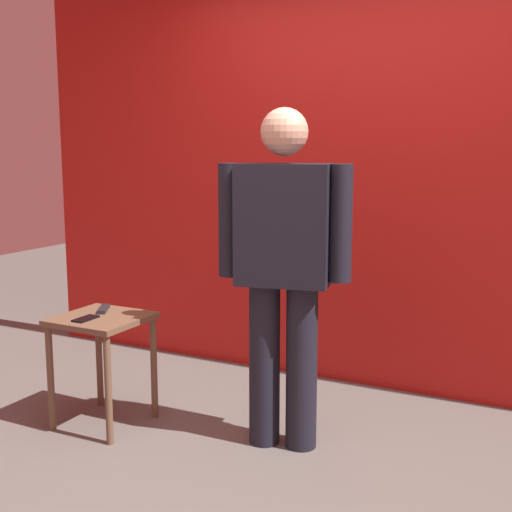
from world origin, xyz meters
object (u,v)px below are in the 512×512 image
at_px(side_table, 102,337).
at_px(cell_phone, 86,319).
at_px(tv_remote, 103,309).
at_px(standing_person, 284,262).

height_order(side_table, cell_phone, cell_phone).
xyz_separation_m(side_table, tv_remote, (-0.07, 0.10, 0.12)).
distance_m(standing_person, tv_remote, 1.09).
relative_size(side_table, cell_phone, 4.16).
xyz_separation_m(side_table, cell_phone, (-0.03, -0.09, 0.12)).
xyz_separation_m(standing_person, cell_phone, (-0.99, -0.30, -0.33)).
height_order(cell_phone, tv_remote, tv_remote).
distance_m(side_table, tv_remote, 0.17).
relative_size(cell_phone, tv_remote, 0.85).
bearing_deg(tv_remote, side_table, -85.81).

